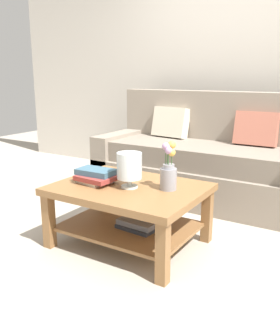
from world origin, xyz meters
TOP-DOWN VIEW (x-y plane):
  - ground_plane at (0.00, 0.00)m, footprint 10.00×10.00m
  - back_wall at (0.00, 1.65)m, footprint 6.40×0.12m
  - couch at (-0.03, 0.90)m, footprint 2.17×0.90m
  - coffee_table at (-0.09, -0.43)m, footprint 1.05×0.81m
  - book_stack_main at (-0.35, -0.49)m, footprint 0.30×0.24m
  - glass_hurricane_vase at (-0.07, -0.46)m, footprint 0.18×0.18m
  - flower_pitcher at (0.18, -0.35)m, footprint 0.12×0.12m

SIDE VIEW (x-z plane):
  - ground_plane at x=0.00m, z-range 0.00..0.00m
  - coffee_table at x=-0.09m, z-range 0.10..0.55m
  - couch at x=-0.03m, z-range -0.17..0.89m
  - book_stack_main at x=-0.35m, z-range 0.45..0.55m
  - flower_pitcher at x=0.18m, z-range 0.41..0.75m
  - glass_hurricane_vase at x=-0.07m, z-range 0.48..0.73m
  - back_wall at x=0.00m, z-range 0.00..2.70m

